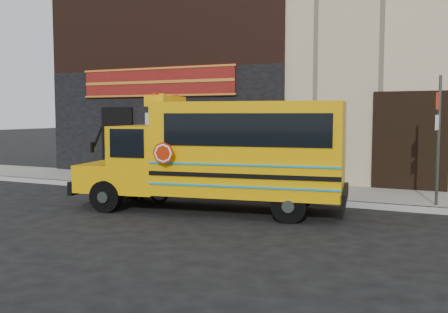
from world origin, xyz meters
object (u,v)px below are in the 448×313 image
object	(u,v)px
school_bus	(225,152)
bicycle	(142,181)
sign_pole	(438,137)
cyclist	(144,172)

from	to	relation	value
school_bus	bicycle	distance (m)	2.86
sign_pole	bicycle	distance (m)	7.91
school_bus	cyclist	distance (m)	2.78
school_bus	bicycle	world-z (taller)	school_bus
school_bus	bicycle	bearing A→B (deg)	173.81
school_bus	sign_pole	bearing A→B (deg)	24.92
cyclist	sign_pole	bearing A→B (deg)	-60.71
bicycle	school_bus	bearing A→B (deg)	-89.25
school_bus	sign_pole	world-z (taller)	sign_pole
school_bus	sign_pole	distance (m)	5.38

